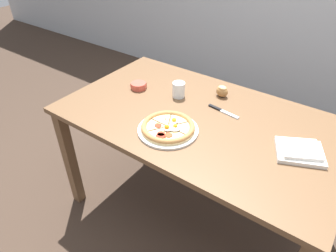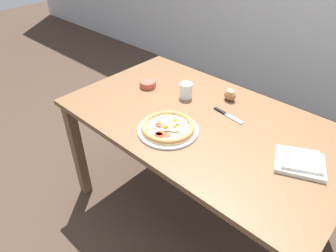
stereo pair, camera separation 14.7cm
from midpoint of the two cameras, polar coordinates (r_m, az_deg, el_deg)
ground_plane at (r=2.13m, az=2.64°, el=-15.51°), size 12.00×12.00×0.00m
dining_table at (r=1.66m, az=3.27°, el=-0.91°), size 1.50×0.88×0.77m
pizza at (r=1.48m, az=-2.83°, el=-0.43°), size 0.30×0.30×0.05m
ramekin_bowl at (r=1.86m, az=-7.90°, el=7.58°), size 0.10×0.10×0.04m
napkin_folded at (r=1.44m, az=21.20°, el=-4.55°), size 0.26×0.24×0.04m
bread_piece_near at (r=1.77m, az=7.79°, el=6.58°), size 0.08×0.07×0.07m
knife_main at (r=1.64m, az=7.92°, el=2.72°), size 0.19×0.04×0.01m
water_glass at (r=1.75m, az=-0.37°, el=6.71°), size 0.07×0.07×0.09m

